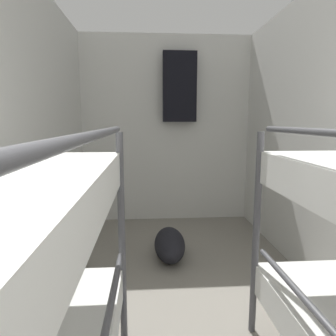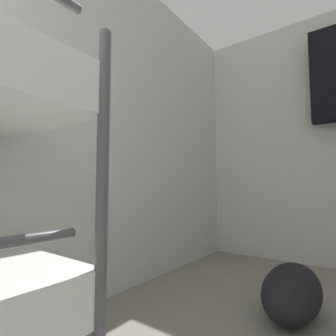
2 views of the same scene
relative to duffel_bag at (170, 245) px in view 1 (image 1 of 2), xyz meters
The scene contains 3 objects.
wall_back 1.72m from the duffel_bag, 87.90° to the left, with size 2.41×0.06×2.53m.
duffel_bag is the anchor object (origin of this frame).
hanging_coat 2.05m from the duffel_bag, 79.47° to the left, with size 0.44×0.12×0.90m.
Camera 1 is at (-0.26, 0.55, 1.39)m, focal length 32.00 mm.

